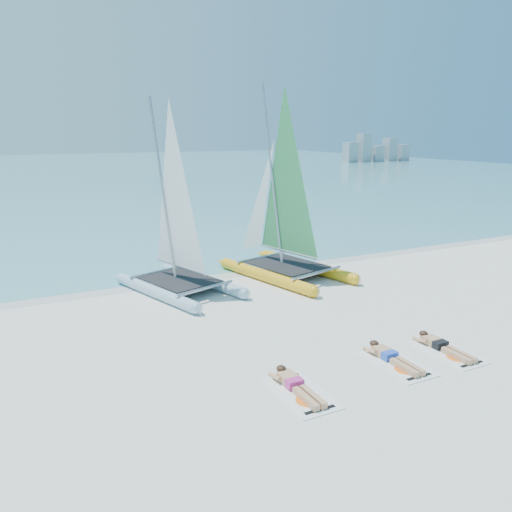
{
  "coord_description": "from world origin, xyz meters",
  "views": [
    {
      "loc": [
        -7.31,
        -11.72,
        5.35
      ],
      "look_at": [
        -0.91,
        1.2,
        1.75
      ],
      "focal_mm": 35.0,
      "sensor_mm": 36.0,
      "label": 1
    }
  ],
  "objects_px": {
    "catamaran_yellow": "(278,214)",
    "towel_a": "(300,393)",
    "sunbather_b": "(391,356)",
    "sunbather_c": "(441,345)",
    "towel_c": "(447,352)",
    "towel_b": "(396,364)",
    "sunbather_a": "(295,384)",
    "catamaran_blue": "(176,233)"
  },
  "relations": [
    {
      "from": "catamaran_yellow",
      "to": "towel_b",
      "type": "height_order",
      "value": "catamaran_yellow"
    },
    {
      "from": "towel_b",
      "to": "sunbather_b",
      "type": "distance_m",
      "value": 0.22
    },
    {
      "from": "sunbather_b",
      "to": "sunbather_c",
      "type": "xyz_separation_m",
      "value": [
        1.57,
        -0.08,
        0.0
      ]
    },
    {
      "from": "catamaran_yellow",
      "to": "sunbather_a",
      "type": "bearing_deg",
      "value": -130.47
    },
    {
      "from": "towel_a",
      "to": "sunbather_b",
      "type": "bearing_deg",
      "value": 7.31
    },
    {
      "from": "towel_c",
      "to": "sunbather_c",
      "type": "relative_size",
      "value": 1.07
    },
    {
      "from": "towel_a",
      "to": "sunbather_c",
      "type": "xyz_separation_m",
      "value": [
        4.33,
        0.27,
        0.11
      ]
    },
    {
      "from": "sunbather_a",
      "to": "towel_c",
      "type": "distance_m",
      "value": 4.33
    },
    {
      "from": "catamaran_yellow",
      "to": "sunbather_c",
      "type": "xyz_separation_m",
      "value": [
        0.35,
        -8.0,
        -2.19
      ]
    },
    {
      "from": "sunbather_b",
      "to": "sunbather_c",
      "type": "bearing_deg",
      "value": -2.87
    },
    {
      "from": "catamaran_yellow",
      "to": "towel_c",
      "type": "xyz_separation_m",
      "value": [
        0.35,
        -8.19,
        -2.3
      ]
    },
    {
      "from": "towel_c",
      "to": "catamaran_blue",
      "type": "bearing_deg",
      "value": 119.69
    },
    {
      "from": "catamaran_blue",
      "to": "sunbather_b",
      "type": "relative_size",
      "value": 3.91
    },
    {
      "from": "catamaran_yellow",
      "to": "sunbather_c",
      "type": "bearing_deg",
      "value": -101.77
    },
    {
      "from": "sunbather_a",
      "to": "sunbather_c",
      "type": "distance_m",
      "value": 4.33
    },
    {
      "from": "catamaran_blue",
      "to": "towel_c",
      "type": "height_order",
      "value": "catamaran_blue"
    },
    {
      "from": "catamaran_blue",
      "to": "towel_a",
      "type": "bearing_deg",
      "value": -106.82
    },
    {
      "from": "catamaran_blue",
      "to": "catamaran_yellow",
      "type": "distance_m",
      "value": 4.14
    },
    {
      "from": "catamaran_blue",
      "to": "towel_b",
      "type": "xyz_separation_m",
      "value": [
        2.89,
        -7.74,
        -2.0
      ]
    },
    {
      "from": "sunbather_a",
      "to": "sunbather_c",
      "type": "relative_size",
      "value": 1.0
    },
    {
      "from": "sunbather_b",
      "to": "sunbather_c",
      "type": "relative_size",
      "value": 1.0
    },
    {
      "from": "towel_a",
      "to": "towel_b",
      "type": "bearing_deg",
      "value": 3.35
    },
    {
      "from": "catamaran_yellow",
      "to": "sunbather_a",
      "type": "height_order",
      "value": "catamaran_yellow"
    },
    {
      "from": "towel_a",
      "to": "sunbather_b",
      "type": "xyz_separation_m",
      "value": [
        2.76,
        0.35,
        0.11
      ]
    },
    {
      "from": "towel_a",
      "to": "sunbather_c",
      "type": "relative_size",
      "value": 1.07
    },
    {
      "from": "catamaran_yellow",
      "to": "sunbather_b",
      "type": "xyz_separation_m",
      "value": [
        -1.22,
        -7.92,
        -2.19
      ]
    },
    {
      "from": "sunbather_a",
      "to": "towel_b",
      "type": "height_order",
      "value": "sunbather_a"
    },
    {
      "from": "catamaran_yellow",
      "to": "sunbather_b",
      "type": "bearing_deg",
      "value": -113.04
    },
    {
      "from": "catamaran_blue",
      "to": "catamaran_yellow",
      "type": "xyz_separation_m",
      "value": [
        4.11,
        0.38,
        0.3
      ]
    },
    {
      "from": "catamaran_yellow",
      "to": "towel_c",
      "type": "distance_m",
      "value": 8.52
    },
    {
      "from": "catamaran_blue",
      "to": "towel_c",
      "type": "bearing_deg",
      "value": -78.07
    },
    {
      "from": "catamaran_blue",
      "to": "sunbather_a",
      "type": "relative_size",
      "value": 3.91
    },
    {
      "from": "towel_a",
      "to": "sunbather_a",
      "type": "xyz_separation_m",
      "value": [
        0.0,
        0.19,
        0.11
      ]
    },
    {
      "from": "towel_c",
      "to": "sunbather_b",
      "type": "bearing_deg",
      "value": 170.23
    },
    {
      "from": "towel_a",
      "to": "towel_b",
      "type": "relative_size",
      "value": 1.0
    },
    {
      "from": "catamaran_yellow",
      "to": "sunbather_b",
      "type": "relative_size",
      "value": 4.26
    },
    {
      "from": "towel_a",
      "to": "towel_b",
      "type": "xyz_separation_m",
      "value": [
        2.76,
        0.16,
        0.0
      ]
    },
    {
      "from": "towel_c",
      "to": "catamaran_yellow",
      "type": "bearing_deg",
      "value": 92.43
    },
    {
      "from": "catamaran_yellow",
      "to": "towel_a",
      "type": "distance_m",
      "value": 9.47
    },
    {
      "from": "towel_a",
      "to": "sunbather_c",
      "type": "bearing_deg",
      "value": 3.63
    },
    {
      "from": "towel_b",
      "to": "towel_c",
      "type": "distance_m",
      "value": 1.57
    },
    {
      "from": "towel_a",
      "to": "sunbather_c",
      "type": "height_order",
      "value": "sunbather_c"
    }
  ]
}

